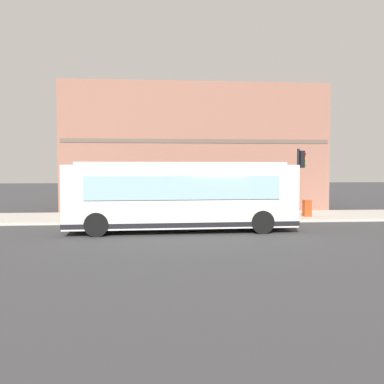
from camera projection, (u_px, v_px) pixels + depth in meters
The scene contains 10 objects.
ground at pixel (214, 231), 19.24m from camera, with size 120.00×120.00×0.00m, color #38383A.
sidewalk_curb at pixel (202, 217), 24.13m from camera, with size 4.64×40.00×0.15m, color #B2ADA3.
building_corner at pixel (192, 150), 29.75m from camera, with size 7.18×16.71×8.08m.
city_bus_nearside at pixel (181, 196), 19.14m from camera, with size 2.85×10.11×3.07m.
traffic_light_near_corner at pixel (301, 170), 22.71m from camera, with size 0.32×0.49×3.67m.
fire_hydrant at pixel (273, 210), 23.80m from camera, with size 0.35×0.35×0.74m.
pedestrian_walking_along_curb at pixel (248, 199), 23.86m from camera, with size 0.32×0.32×1.68m.
pedestrian_by_light_pole at pixel (92, 199), 24.74m from camera, with size 0.32×0.32×1.54m.
pedestrian_near_building_entrance at pixel (294, 197), 24.63m from camera, with size 0.32×0.32×1.72m.
newspaper_vending_box at pixel (307, 208), 23.65m from camera, with size 0.44×0.42×0.90m.
Camera 1 is at (-18.95, 2.62, 2.85)m, focal length 40.27 mm.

